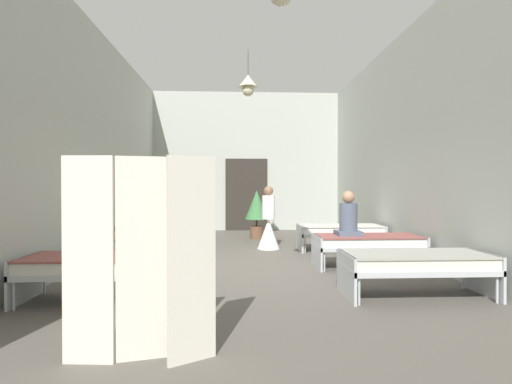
% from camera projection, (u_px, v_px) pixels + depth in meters
% --- Properties ---
extents(ground_plane, '(6.80, 12.97, 0.10)m').
position_uv_depth(ground_plane, '(254.00, 271.00, 6.97)').
color(ground_plane, '#59544C').
extents(room_shell, '(6.60, 12.57, 4.64)m').
position_uv_depth(room_shell, '(252.00, 146.00, 8.29)').
color(room_shell, '#B2B7AD').
rests_on(room_shell, ground).
extents(bed_left_row_0, '(1.90, 0.84, 0.57)m').
position_uv_depth(bed_left_row_0, '(100.00, 266.00, 4.97)').
color(bed_left_row_0, '#B7BCC1').
rests_on(bed_left_row_0, ground).
extents(bed_right_row_0, '(1.90, 0.84, 0.57)m').
position_uv_depth(bed_right_row_0, '(416.00, 263.00, 5.17)').
color(bed_right_row_0, '#B7BCC1').
rests_on(bed_right_row_0, ground).
extents(bed_left_row_1, '(1.90, 0.84, 0.57)m').
position_uv_depth(bed_left_row_1, '(138.00, 244.00, 6.87)').
color(bed_left_row_1, '#B7BCC1').
rests_on(bed_left_row_1, ground).
extents(bed_right_row_1, '(1.90, 0.84, 0.57)m').
position_uv_depth(bed_right_row_1, '(368.00, 243.00, 7.07)').
color(bed_right_row_1, '#B7BCC1').
rests_on(bed_right_row_1, ground).
extents(bed_left_row_2, '(1.90, 0.84, 0.57)m').
position_uv_depth(bed_left_row_2, '(160.00, 232.00, 8.77)').
color(bed_left_row_2, '#B7BCC1').
rests_on(bed_left_row_2, ground).
extents(bed_right_row_2, '(1.90, 0.84, 0.57)m').
position_uv_depth(bed_right_row_2, '(340.00, 231.00, 8.96)').
color(bed_right_row_2, '#B7BCC1').
rests_on(bed_right_row_2, ground).
extents(nurse_near_aisle, '(0.52, 0.52, 1.49)m').
position_uv_depth(nurse_near_aisle, '(269.00, 226.00, 9.16)').
color(nurse_near_aisle, white).
rests_on(nurse_near_aisle, ground).
extents(patient_seated_primary, '(0.44, 0.44, 0.80)m').
position_uv_depth(patient_seated_primary, '(348.00, 219.00, 7.06)').
color(patient_seated_primary, '#515B70').
rests_on(patient_seated_primary, bed_right_row_1).
extents(patient_seated_secondary, '(0.44, 0.44, 0.80)m').
position_uv_depth(patient_seated_secondary, '(158.00, 220.00, 6.88)').
color(patient_seated_secondary, slate).
rests_on(patient_seated_secondary, bed_left_row_1).
extents(potted_plant, '(0.65, 0.65, 1.36)m').
position_uv_depth(potted_plant, '(257.00, 208.00, 11.00)').
color(potted_plant, brown).
rests_on(potted_plant, ground).
extents(privacy_screen, '(1.24, 0.24, 1.70)m').
position_uv_depth(privacy_screen, '(141.00, 259.00, 3.22)').
color(privacy_screen, silver).
rests_on(privacy_screen, ground).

